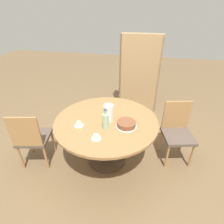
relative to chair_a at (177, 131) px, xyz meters
name	(u,v)px	position (x,y,z in m)	size (l,w,h in m)	color
ground_plane	(107,159)	(-1.00, -0.32, -0.49)	(14.00, 14.00, 0.00)	brown
dining_table	(106,129)	(-1.00, -0.32, 0.10)	(1.41, 1.41, 0.74)	#473828
chair_a	(177,131)	(0.00, 0.00, 0.00)	(0.51, 0.51, 0.91)	#A87A47
chair_b	(32,138)	(-2.01, -0.61, 0.00)	(0.50, 0.50, 0.91)	#A87A47
bookshelf	(139,75)	(-0.72, 1.45, 0.31)	(0.84, 0.28, 1.63)	tan
coffee_pot	(109,112)	(-0.97, -0.31, 0.38)	(0.13, 0.13, 0.27)	white
water_bottle	(106,121)	(-0.96, -0.51, 0.37)	(0.08, 0.08, 0.28)	#99C6A3
cake_main	(126,124)	(-0.71, -0.41, 0.29)	(0.27, 0.27, 0.07)	silver
cup_a	(96,137)	(-1.02, -0.73, 0.28)	(0.11, 0.11, 0.06)	white
cup_b	(79,124)	(-1.31, -0.53, 0.28)	(0.11, 0.11, 0.06)	white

